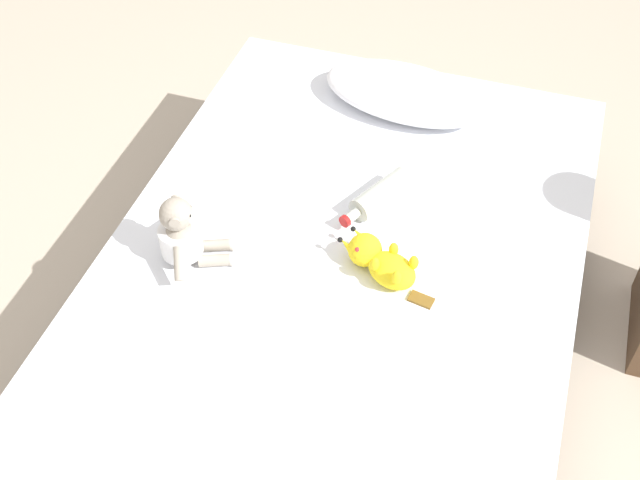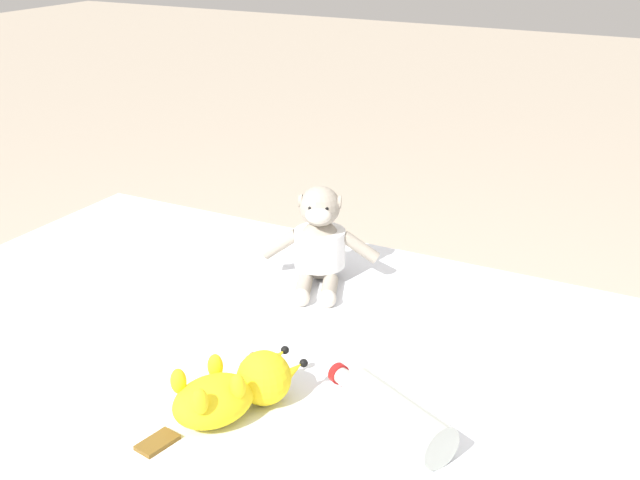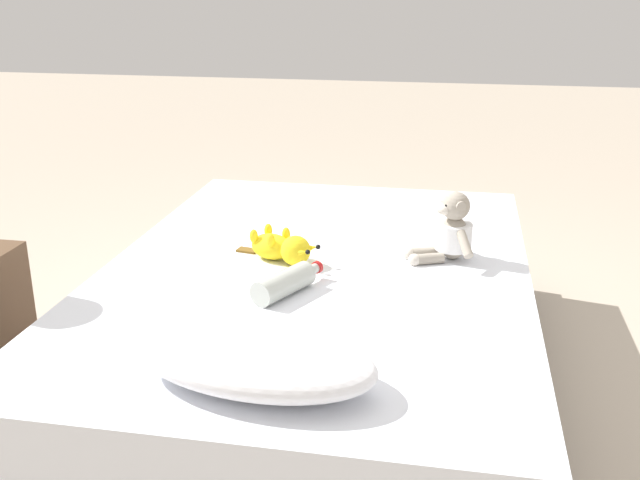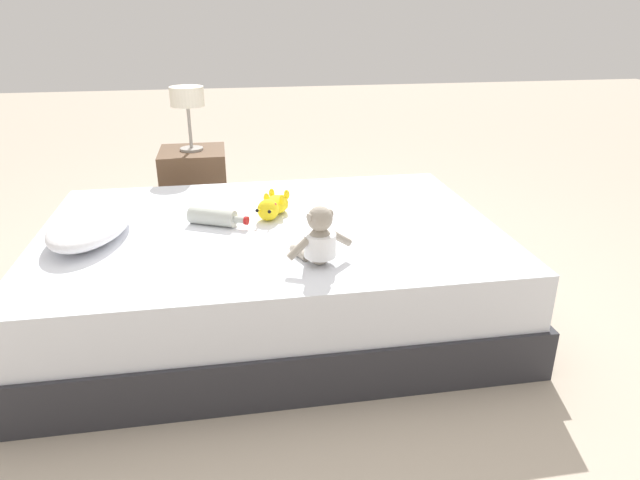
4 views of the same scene
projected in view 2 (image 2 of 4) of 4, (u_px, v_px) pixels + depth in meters
The scene contains 4 objects.
bed at pixel (286, 480), 1.60m from camera, with size 1.42×2.07×0.45m.
plush_monkey at pixel (320, 243), 1.89m from camera, with size 0.25×0.28×0.24m.
plush_yellow_creature at pixel (235, 390), 1.40m from camera, with size 0.31×0.20×0.10m.
glass_bottle at pixel (395, 414), 1.35m from camera, with size 0.18×0.28×0.08m.
Camera 2 is at (1.10, 0.66, 1.29)m, focal length 44.70 mm.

